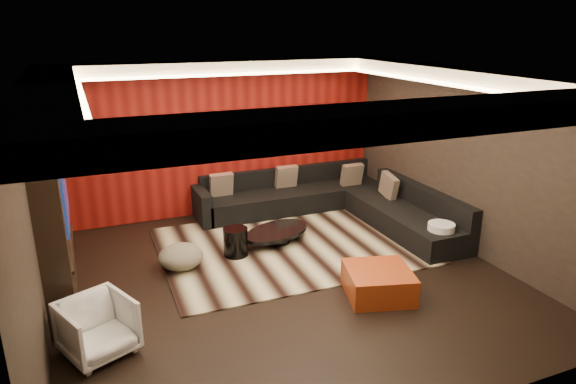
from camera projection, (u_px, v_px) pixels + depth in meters
name	position (u px, v px, depth m)	size (l,w,h in m)	color
floor	(285.00, 278.00, 7.21)	(6.00, 6.00, 0.02)	black
ceiling	(284.00, 74.00, 6.33)	(6.00, 6.00, 0.02)	silver
wall_back	(222.00, 138.00, 9.41)	(6.00, 0.02, 2.80)	black
wall_left	(33.00, 214.00, 5.66)	(0.02, 6.00, 2.80)	black
wall_right	(466.00, 160.00, 7.87)	(0.02, 6.00, 2.80)	black
red_feature_wall	(223.00, 139.00, 9.37)	(5.98, 0.05, 2.78)	#6B0C0A
soffit_back	(224.00, 67.00, 8.73)	(6.00, 0.60, 0.22)	silver
soffit_front	(416.00, 119.00, 4.00)	(6.00, 0.60, 0.22)	silver
soffit_left	(46.00, 94.00, 5.38)	(0.60, 4.80, 0.22)	silver
soffit_right	(458.00, 75.00, 7.36)	(0.60, 4.80, 0.22)	silver
cove_back	(230.00, 74.00, 8.46)	(4.80, 0.08, 0.04)	#FFD899
cove_front	(391.00, 123.00, 4.33)	(4.80, 0.08, 0.04)	#FFD899
cove_left	(82.00, 101.00, 5.53)	(0.08, 4.80, 0.04)	#FFD899
cove_right	(438.00, 83.00, 7.26)	(0.08, 4.80, 0.04)	#FFD899
tv_surround	(53.00, 219.00, 6.34)	(0.30, 2.00, 2.20)	black
tv_screen	(64.00, 190.00, 6.29)	(0.04, 1.30, 0.80)	black
tv_shelf	(72.00, 246.00, 6.53)	(0.04, 1.60, 0.04)	black
rug	(289.00, 245.00, 8.23)	(4.00, 3.00, 0.02)	#C3B88F
coffee_table	(277.00, 235.00, 8.33)	(1.21, 1.21, 0.20)	black
drum_stool	(236.00, 242.00, 7.80)	(0.37, 0.37, 0.44)	black
striped_pouf	(181.00, 257.00, 7.40)	(0.64, 0.64, 0.35)	beige
white_side_table	(440.00, 239.00, 7.87)	(0.41, 0.41, 0.51)	white
orange_ottoman	(378.00, 282.00, 6.69)	(0.82, 0.82, 0.36)	#8B3611
armchair	(98.00, 328.00, 5.46)	(0.68, 0.70, 0.63)	white
sectional_sofa	(333.00, 204.00, 9.39)	(3.65, 3.50, 0.75)	black
throw_pillows	(312.00, 180.00, 9.56)	(3.03, 1.63, 0.50)	#CCAF96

